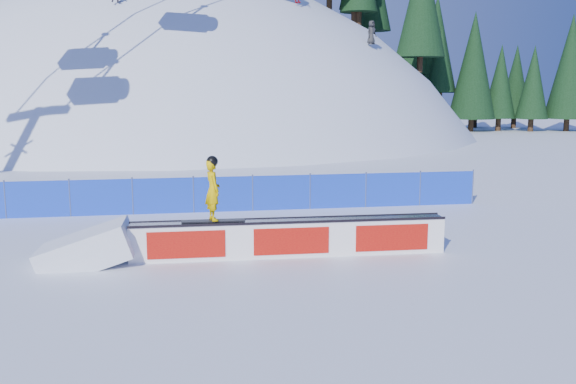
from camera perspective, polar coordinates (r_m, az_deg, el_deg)
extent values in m
plane|color=white|center=(17.52, -11.33, -4.74)|extent=(160.00, 160.00, 0.00)
sphere|color=white|center=(63.04, -9.60, -11.36)|extent=(64.00, 64.00, 64.00)
cylinder|color=#312013|center=(61.05, 2.59, 16.50)|extent=(0.50, 0.50, 1.40)
cylinder|color=#312013|center=(60.37, 5.53, 15.15)|extent=(0.50, 0.50, 1.40)
cylinder|color=#312013|center=(63.25, 6.41, 13.88)|extent=(0.50, 0.50, 1.40)
cylinder|color=#312013|center=(63.78, 8.97, 11.85)|extent=(0.50, 0.50, 1.40)
cone|color=black|center=(64.23, 9.10, 16.53)|extent=(4.09, 4.09, 9.29)
cylinder|color=#312013|center=(58.26, 11.67, 10.90)|extent=(0.50, 0.50, 1.40)
cone|color=black|center=(58.67, 11.85, 16.28)|extent=(4.31, 4.31, 9.81)
cylinder|color=#312013|center=(61.53, 12.11, 9.67)|extent=(0.50, 0.50, 1.40)
cone|color=black|center=(61.71, 12.25, 13.61)|extent=(3.21, 3.21, 7.30)
cylinder|color=#312013|center=(65.32, 10.56, 9.85)|extent=(0.50, 0.50, 1.40)
cone|color=black|center=(65.48, 10.67, 13.30)|extent=(2.94, 2.94, 6.67)
cylinder|color=#312013|center=(65.60, 12.11, 8.10)|extent=(0.50, 0.50, 1.40)
cone|color=black|center=(65.65, 12.24, 11.69)|extent=(3.09, 3.09, 7.02)
cylinder|color=#312013|center=(63.78, 15.16, 5.83)|extent=(0.50, 0.50, 1.40)
cone|color=black|center=(63.70, 15.36, 10.60)|extent=(4.14, 4.14, 9.42)
cylinder|color=#312013|center=(66.94, 17.21, 5.89)|extent=(0.50, 0.50, 1.40)
cone|color=black|center=(66.87, 17.44, 10.57)|extent=(4.28, 4.28, 9.72)
cylinder|color=#312013|center=(64.46, 18.93, 5.69)|extent=(0.50, 0.50, 1.40)
cone|color=black|center=(64.38, 19.17, 10.20)|extent=(3.95, 3.95, 8.97)
cylinder|color=#312013|center=(63.36, 22.10, 5.45)|extent=(0.50, 0.50, 1.40)
cone|color=black|center=(63.26, 22.34, 9.22)|extent=(3.14, 3.14, 7.14)
cylinder|color=#312013|center=(67.85, 19.37, 5.83)|extent=(0.50, 0.50, 1.40)
cone|color=black|center=(67.76, 19.58, 9.59)|extent=(3.40, 3.40, 7.72)
cylinder|color=#312013|center=(70.24, 20.07, 5.89)|extent=(0.50, 0.50, 1.40)
cone|color=black|center=(70.14, 20.24, 8.98)|extent=(2.80, 2.80, 6.37)
cube|color=blue|center=(21.80, -11.02, -0.34)|extent=(22.00, 0.03, 1.20)
cylinder|color=#3C476D|center=(22.51, -23.85, -0.54)|extent=(0.05, 0.05, 1.30)
cylinder|color=#3C476D|center=(22.09, -18.82, -0.42)|extent=(0.05, 0.05, 1.30)
cylinder|color=#3C476D|center=(21.85, -13.64, -0.28)|extent=(0.05, 0.05, 1.30)
cylinder|color=#3C476D|center=(21.79, -8.39, -0.14)|extent=(0.05, 0.05, 1.30)
cylinder|color=#3C476D|center=(21.91, -3.16, 0.00)|extent=(0.05, 0.05, 1.30)
cylinder|color=#3C476D|center=(22.21, 1.97, 0.14)|extent=(0.05, 0.05, 1.30)
cylinder|color=#3C476D|center=(22.69, 6.93, 0.27)|extent=(0.05, 0.05, 1.30)
cylinder|color=#3C476D|center=(23.33, 11.65, 0.40)|extent=(0.05, 0.05, 1.30)
cylinder|color=#3C476D|center=(24.12, 16.09, 0.51)|extent=(0.05, 0.05, 1.30)
cube|color=white|center=(16.11, 0.18, -4.17)|extent=(7.91, 0.67, 0.89)
cube|color=#90939D|center=(16.00, 0.18, -2.56)|extent=(7.83, 0.69, 0.04)
cube|color=black|center=(15.75, 0.32, -2.72)|extent=(7.90, 0.21, 0.06)
cube|color=black|center=(16.26, 0.05, -2.34)|extent=(7.90, 0.21, 0.06)
cube|color=red|center=(15.86, 0.32, -4.39)|extent=(7.51, 0.19, 0.67)
cube|color=red|center=(16.35, 0.05, -3.97)|extent=(7.51, 0.19, 0.67)
cube|color=black|center=(15.83, -6.66, -2.55)|extent=(1.55, 0.31, 0.03)
imported|color=#DDB200|center=(15.69, -6.71, 0.18)|extent=(0.49, 0.62, 1.50)
sphere|color=black|center=(15.60, -6.76, 2.71)|extent=(0.28, 0.28, 0.28)
imported|color=#282828|center=(47.34, 7.43, 13.89)|extent=(0.96, 0.86, 1.65)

